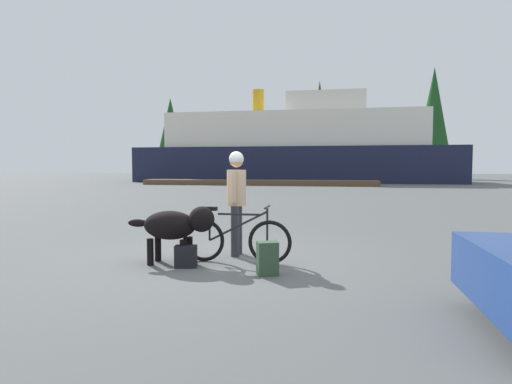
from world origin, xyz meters
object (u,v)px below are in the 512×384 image
(dog, at_px, (176,225))
(ferry_boat, at_px, (296,149))
(handbag_pannier, at_px, (186,256))
(backpack, at_px, (267,258))
(person_cyclist, at_px, (237,193))
(bicycle, at_px, (235,239))

(dog, relative_size, ferry_boat, 0.05)
(handbag_pannier, bearing_deg, ferry_boat, 92.79)
(handbag_pannier, bearing_deg, dog, 139.67)
(backpack, bearing_deg, ferry_boat, 94.80)
(dog, height_order, backpack, dog)
(person_cyclist, xyz_separation_m, ferry_boat, (-2.25, 34.19, 2.05))
(ferry_boat, bearing_deg, handbag_pannier, -87.21)
(person_cyclist, height_order, handbag_pannier, person_cyclist)
(bicycle, bearing_deg, backpack, -47.13)
(person_cyclist, relative_size, dog, 1.25)
(bicycle, distance_m, person_cyclist, 0.89)
(person_cyclist, xyz_separation_m, dog, (-0.75, -0.81, -0.46))
(handbag_pannier, bearing_deg, backpack, -9.76)
(bicycle, bearing_deg, handbag_pannier, -145.32)
(handbag_pannier, xyz_separation_m, ferry_boat, (-1.71, 35.19, 2.94))
(dog, distance_m, backpack, 1.57)
(bicycle, relative_size, ferry_boat, 0.06)
(backpack, height_order, handbag_pannier, backpack)
(bicycle, xyz_separation_m, dog, (-0.86, -0.26, 0.23))
(bicycle, relative_size, handbag_pannier, 5.30)
(person_cyclist, bearing_deg, handbag_pannier, -118.41)
(bicycle, distance_m, dog, 0.93)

